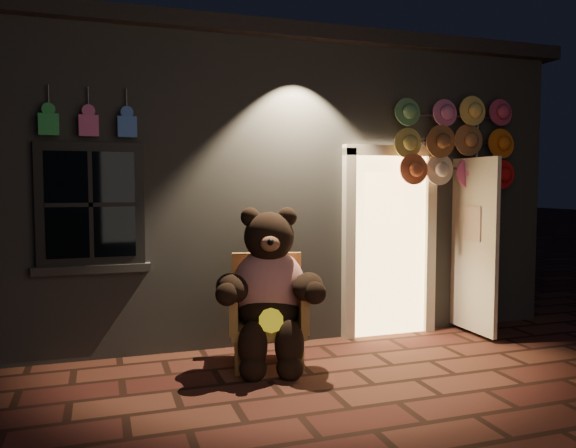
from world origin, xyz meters
name	(u,v)px	position (x,y,z in m)	size (l,w,h in m)	color
ground	(329,390)	(0.00, 0.00, 0.00)	(60.00, 60.00, 0.00)	brown
shop_building	(228,185)	(0.00, 3.99, 1.74)	(7.30, 5.95, 3.51)	slate
wicker_armchair	(268,309)	(-0.29, 0.89, 0.53)	(0.85, 0.80, 1.06)	#A67F40
teddy_bear	(269,290)	(-0.31, 0.75, 0.75)	(1.09, 0.97, 1.55)	#AD1213
hat_rack	(457,144)	(2.12, 1.28, 2.21)	(1.56, 0.22, 2.76)	#59595E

